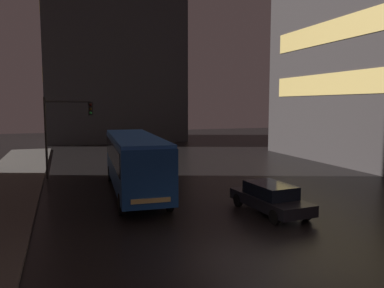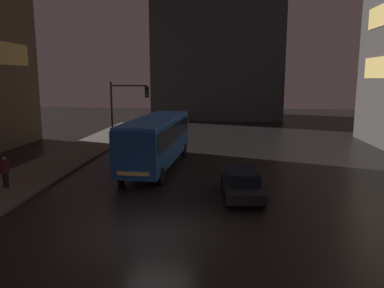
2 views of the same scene
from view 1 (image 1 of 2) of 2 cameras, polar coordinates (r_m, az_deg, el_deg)
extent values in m
plane|color=black|center=(12.72, 9.66, -17.42)|extent=(120.00, 120.00, 0.00)
cube|color=#EAC66B|center=(30.56, 25.03, 8.64)|extent=(0.24, 23.02, 1.80)
cube|color=#EAC66B|center=(31.09, 25.40, 16.57)|extent=(0.24, 23.02, 1.80)
cube|color=#2D2D33|center=(54.65, -11.95, 13.60)|extent=(18.00, 12.00, 24.59)
cube|color=#E0B25B|center=(53.87, -21.48, 9.45)|extent=(0.24, 10.20, 1.80)
cube|color=#E0B25B|center=(54.98, -21.82, 17.84)|extent=(0.24, 10.20, 1.80)
cube|color=#194793|center=(21.27, -8.74, -2.65)|extent=(3.04, 10.78, 2.59)
cube|color=black|center=(21.19, -8.76, -1.20)|extent=(3.05, 9.94, 1.10)
cube|color=blue|center=(21.10, -8.80, 1.04)|extent=(2.98, 10.57, 0.16)
cube|color=#F4CC72|center=(16.25, -6.29, -8.57)|extent=(1.72, 0.20, 0.20)
cylinder|color=black|center=(17.92, -3.46, -8.63)|extent=(0.31, 1.01, 1.00)
cylinder|color=black|center=(17.60, -10.71, -9.01)|extent=(0.31, 1.01, 1.00)
cylinder|color=black|center=(25.48, -7.29, -4.24)|extent=(0.31, 1.01, 1.00)
cylinder|color=black|center=(25.26, -12.35, -4.43)|extent=(0.31, 1.01, 1.00)
cube|color=black|center=(18.00, 11.80, -8.52)|extent=(2.10, 4.58, 0.50)
cube|color=black|center=(17.87, 11.84, -6.85)|extent=(1.69, 2.56, 0.58)
cylinder|color=black|center=(17.38, 16.97, -9.99)|extent=(0.24, 0.65, 0.64)
cylinder|color=black|center=(16.40, 12.51, -10.83)|extent=(0.24, 0.65, 0.64)
cylinder|color=black|center=(19.73, 11.19, -7.90)|extent=(0.24, 0.65, 0.64)
cylinder|color=black|center=(18.88, 7.04, -8.47)|extent=(0.24, 0.65, 0.64)
cylinder|color=#2D2D2D|center=(26.99, -21.36, 0.81)|extent=(0.16, 0.16, 5.52)
cylinder|color=#2D2D2D|center=(26.87, -18.41, 6.16)|extent=(2.95, 0.12, 0.12)
cube|color=black|center=(26.93, -15.22, 5.19)|extent=(0.30, 0.24, 0.90)
sphere|color=#390706|center=(26.79, -15.22, 5.79)|extent=(0.18, 0.18, 0.18)
sphere|color=#3B2B07|center=(26.79, -15.20, 5.19)|extent=(0.18, 0.18, 0.18)
sphere|color=green|center=(26.80, -15.18, 4.59)|extent=(0.18, 0.18, 0.18)
camera|label=2|loc=(8.74, 92.22, 4.81)|focal=35.00mm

